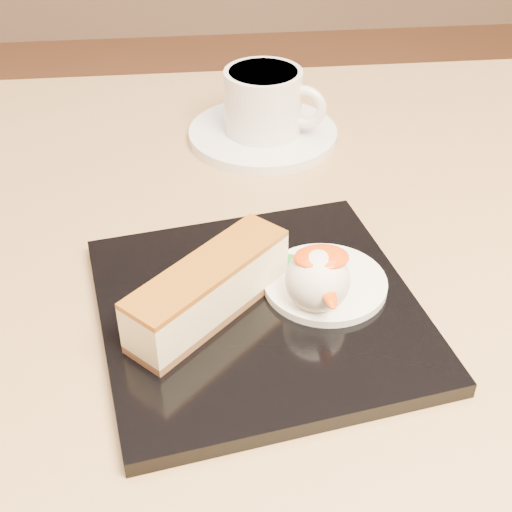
{
  "coord_description": "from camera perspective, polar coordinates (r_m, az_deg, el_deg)",
  "views": [
    {
      "loc": [
        -0.05,
        -0.42,
        1.06
      ],
      "look_at": [
        -0.0,
        -0.02,
        0.76
      ],
      "focal_mm": 50.0,
      "sensor_mm": 36.0,
      "label": 1
    }
  ],
  "objects": [
    {
      "name": "mango_sauce",
      "position": [
        0.48,
        5.26,
        -0.11
      ],
      "size": [
        0.04,
        0.03,
        0.01
      ],
      "primitive_type": "ellipsoid",
      "color": "#F24A07",
      "rests_on": "ice_cream_scoop"
    },
    {
      "name": "saucer",
      "position": [
        0.73,
        0.55,
        9.72
      ],
      "size": [
        0.15,
        0.15,
        0.01
      ],
      "primitive_type": "cylinder",
      "color": "white",
      "rests_on": "table"
    },
    {
      "name": "ice_cream_scoop",
      "position": [
        0.49,
        4.95,
        -1.91
      ],
      "size": [
        0.05,
        0.05,
        0.05
      ],
      "primitive_type": "sphere",
      "color": "white",
      "rests_on": "cream_smear"
    },
    {
      "name": "cream_smear",
      "position": [
        0.52,
        5.54,
        -2.18
      ],
      "size": [
        0.09,
        0.09,
        0.01
      ],
      "primitive_type": "cylinder",
      "color": "white",
      "rests_on": "dessert_plate"
    },
    {
      "name": "table",
      "position": [
        0.66,
        0.15,
        -12.33
      ],
      "size": [
        0.8,
        0.8,
        0.72
      ],
      "color": "black",
      "rests_on": "ground"
    },
    {
      "name": "coffee_cup",
      "position": [
        0.72,
        0.72,
        12.35
      ],
      "size": [
        0.1,
        0.08,
        0.06
      ],
      "rotation": [
        0.0,
        0.0,
        -0.42
      ],
      "color": "white",
      "rests_on": "saucer"
    },
    {
      "name": "cheesecake",
      "position": [
        0.49,
        -3.81,
        -2.68
      ],
      "size": [
        0.12,
        0.12,
        0.04
      ],
      "rotation": [
        0.0,
        0.0,
        0.78
      ],
      "color": "brown",
      "rests_on": "dessert_plate"
    },
    {
      "name": "mint_sprig",
      "position": [
        0.53,
        1.99,
        -0.37
      ],
      "size": [
        0.03,
        0.02,
        0.0
      ],
      "color": "#307F29",
      "rests_on": "cream_smear"
    },
    {
      "name": "dessert_plate",
      "position": [
        0.51,
        0.23,
        -4.41
      ],
      "size": [
        0.25,
        0.25,
        0.01
      ],
      "primitive_type": "cube",
      "rotation": [
        0.0,
        0.0,
        0.17
      ],
      "color": "black",
      "rests_on": "table"
    }
  ]
}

